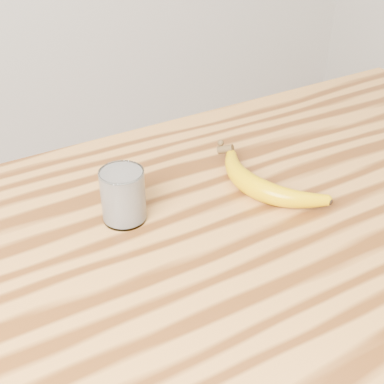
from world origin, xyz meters
TOP-DOWN VIEW (x-y plane):
  - table at (0.00, 0.00)m, footprint 1.20×0.80m
  - smoothie_glass at (-0.23, 0.13)m, footprint 0.07×0.07m
  - banana at (-0.02, 0.08)m, footprint 0.18×0.32m

SIDE VIEW (x-z plane):
  - table at x=0.00m, z-range 0.32..1.22m
  - banana at x=-0.02m, z-range 0.90..0.94m
  - smoothie_glass at x=-0.23m, z-range 0.90..0.99m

